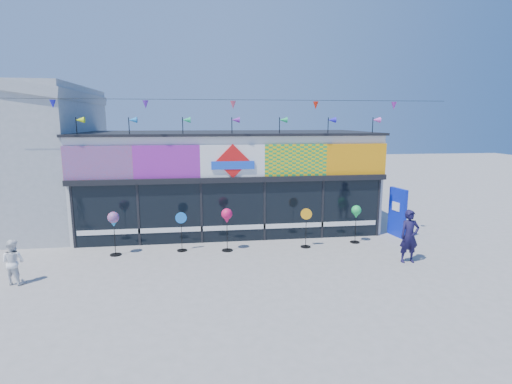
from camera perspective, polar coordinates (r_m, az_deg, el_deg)
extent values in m
plane|color=gray|center=(12.29, -1.91, -11.74)|extent=(80.00, 80.00, 0.00)
cube|color=silver|center=(17.57, -3.97, 1.72)|extent=(12.00, 5.00, 4.00)
cube|color=black|center=(15.22, -3.27, -2.87)|extent=(11.60, 0.12, 2.30)
cube|color=black|center=(14.94, -3.31, 1.77)|extent=(12.00, 0.30, 0.20)
cube|color=white|center=(15.34, -3.24, -5.08)|extent=(11.40, 0.10, 0.18)
cube|color=black|center=(17.38, -4.06, 8.42)|extent=(12.20, 5.20, 0.10)
cube|color=black|center=(15.86, -24.68, -3.26)|extent=(0.08, 0.14, 2.30)
cube|color=black|center=(15.34, -16.43, -3.17)|extent=(0.08, 0.14, 2.30)
cube|color=black|center=(15.16, -7.80, -2.99)|extent=(0.08, 0.14, 2.30)
cube|color=black|center=(15.34, 1.20, -2.74)|extent=(0.08, 0.14, 2.30)
cube|color=black|center=(15.86, 9.45, -2.45)|extent=(0.08, 0.14, 2.30)
cube|color=black|center=(16.68, 17.02, -2.14)|extent=(0.08, 0.14, 2.30)
cube|color=red|center=(15.27, -21.64, 3.90)|extent=(2.40, 0.08, 1.20)
cube|color=purple|center=(14.88, -12.62, 4.22)|extent=(2.40, 0.08, 1.20)
cube|color=white|center=(14.88, -3.34, 4.45)|extent=(2.40, 0.08, 1.20)
cube|color=yellow|center=(15.25, 5.71, 4.56)|extent=(2.40, 0.08, 1.20)
cube|color=#FF990D|center=(15.98, 14.13, 4.56)|extent=(2.40, 0.08, 1.20)
cube|color=red|center=(14.82, -3.33, 4.43)|extent=(1.27, 0.06, 1.27)
cube|color=blue|center=(14.81, -3.31, 3.84)|extent=(1.60, 0.05, 0.30)
cube|color=orange|center=(15.52, -17.88, -4.03)|extent=(0.78, 0.03, 0.78)
cube|color=#EB3A0C|center=(15.26, -12.13, -3.01)|extent=(0.92, 0.03, 0.92)
cube|color=purple|center=(15.12, -6.26, -1.28)|extent=(0.78, 0.03, 0.78)
cube|color=red|center=(15.35, -0.36, -2.96)|extent=(0.92, 0.03, 0.92)
cube|color=#D3FF15|center=(15.58, 5.36, -2.12)|extent=(0.78, 0.03, 0.78)
cube|color=#F8AD14|center=(15.98, 10.85, -1.43)|extent=(0.92, 0.03, 0.92)
cylinder|color=black|center=(15.61, -24.27, 8.44)|extent=(0.03, 0.03, 0.70)
cone|color=#D3FF15|center=(15.57, -23.84, 9.40)|extent=(0.30, 0.22, 0.22)
cylinder|color=black|center=(15.20, -17.68, 8.84)|extent=(0.03, 0.03, 0.70)
cone|color=blue|center=(15.18, -17.20, 9.80)|extent=(0.30, 0.22, 0.22)
cylinder|color=black|center=(15.00, -10.42, 9.13)|extent=(0.03, 0.03, 0.70)
cone|color=#1BB06A|center=(14.99, -9.91, 10.10)|extent=(0.30, 0.22, 0.22)
cylinder|color=black|center=(15.03, -3.46, 9.28)|extent=(0.03, 0.03, 0.70)
cone|color=purple|center=(15.04, -2.93, 10.24)|extent=(0.30, 0.22, 0.22)
cylinder|color=black|center=(15.28, 3.37, 9.30)|extent=(0.03, 0.03, 0.70)
cone|color=#1AA95C|center=(15.30, 3.90, 10.23)|extent=(0.30, 0.22, 0.22)
cylinder|color=black|center=(15.75, 10.26, 9.18)|extent=(0.03, 0.03, 0.70)
cone|color=#211ADF|center=(15.80, 10.78, 10.08)|extent=(0.30, 0.22, 0.22)
cylinder|color=black|center=(16.40, 16.32, 8.98)|extent=(0.03, 0.03, 0.70)
cone|color=#F050CE|center=(16.45, 16.82, 9.82)|extent=(0.30, 0.22, 0.22)
cylinder|color=black|center=(14.40, -3.30, 13.02)|extent=(16.00, 0.01, 0.01)
cone|color=#1B18D4|center=(15.14, -27.03, 11.13)|extent=(0.20, 0.20, 0.28)
cone|color=purple|center=(14.46, -15.50, 11.95)|extent=(0.20, 0.20, 0.28)
cone|color=#CF455F|center=(14.39, -3.30, 12.31)|extent=(0.20, 0.20, 0.28)
cone|color=red|center=(14.93, 8.52, 12.14)|extent=(0.20, 0.20, 0.28)
cone|color=purple|center=(16.03, 19.09, 11.56)|extent=(0.20, 0.20, 0.28)
cube|color=#0C21BF|center=(16.88, 19.55, -2.76)|extent=(0.31, 0.98, 1.94)
cube|color=white|center=(16.79, 19.37, -1.97)|extent=(0.11, 0.44, 0.34)
cylinder|color=black|center=(14.77, -19.40, -8.44)|extent=(0.39, 0.39, 0.03)
cylinder|color=black|center=(14.58, -19.55, -6.03)|extent=(0.02, 0.02, 1.26)
sphere|color=#188BD2|center=(14.41, -19.71, -3.44)|extent=(0.39, 0.39, 0.39)
cone|color=#188BD2|center=(14.47, -19.65, -4.37)|extent=(0.19, 0.19, 0.17)
cylinder|color=black|center=(14.63, -10.51, -8.20)|extent=(0.36, 0.36, 0.03)
cylinder|color=black|center=(14.45, -10.59, -5.96)|extent=(0.02, 0.02, 1.16)
cylinder|color=blue|center=(14.30, -10.67, -3.65)|extent=(0.40, 0.08, 0.39)
cylinder|color=black|center=(14.43, -4.12, -8.30)|extent=(0.39, 0.39, 0.03)
cylinder|color=black|center=(14.24, -4.16, -5.82)|extent=(0.02, 0.02, 1.27)
sphere|color=#D5144F|center=(14.06, -4.19, -3.14)|extent=(0.39, 0.39, 0.39)
cone|color=#D5144F|center=(14.12, -4.18, -4.11)|extent=(0.20, 0.20, 0.18)
cylinder|color=black|center=(14.90, 7.10, -7.76)|extent=(0.37, 0.37, 0.03)
cylinder|color=black|center=(14.72, 7.15, -5.48)|extent=(0.02, 0.02, 1.20)
cylinder|color=orange|center=(14.56, 7.20, -3.14)|extent=(0.40, 0.14, 0.41)
cylinder|color=black|center=(15.77, 13.94, -6.96)|extent=(0.37, 0.37, 0.03)
cylinder|color=black|center=(15.61, 14.04, -4.83)|extent=(0.02, 0.02, 1.19)
sphere|color=green|center=(15.46, 14.14, -2.53)|extent=(0.37, 0.37, 0.37)
cone|color=green|center=(15.51, 14.10, -3.35)|extent=(0.18, 0.18, 0.16)
imported|color=#151137|center=(13.96, 21.07, -5.93)|extent=(0.64, 0.42, 1.75)
imported|color=white|center=(13.34, -31.38, -8.52)|extent=(0.71, 0.53, 1.30)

